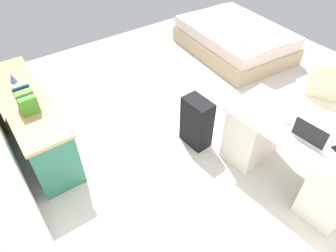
# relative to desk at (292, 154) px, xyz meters

# --- Properties ---
(ground_plane) EXTENTS (6.01, 6.01, 0.00)m
(ground_plane) POSITION_rel_desk_xyz_m (1.21, -0.11, -0.39)
(ground_plane) COLOR beige
(desk) EXTENTS (1.49, 0.78, 0.75)m
(desk) POSITION_rel_desk_xyz_m (0.00, 0.00, 0.00)
(desk) COLOR silver
(desk) RESTS_ON ground_plane
(office_chair) EXTENTS (0.62, 0.62, 0.94)m
(office_chair) POSITION_rel_desk_xyz_m (0.24, -0.81, 0.03)
(office_chair) COLOR black
(office_chair) RESTS_ON ground_plane
(credenza) EXTENTS (1.80, 0.48, 0.73)m
(credenza) POSITION_rel_desk_xyz_m (2.11, 2.02, -0.02)
(credenza) COLOR #2D7056
(credenza) RESTS_ON ground_plane
(bed) EXTENTS (2.01, 1.55, 0.58)m
(bed) POSITION_rel_desk_xyz_m (2.37, -1.58, -0.15)
(bed) COLOR tan
(bed) RESTS_ON ground_plane
(suitcase_black) EXTENTS (0.37, 0.24, 0.64)m
(suitcase_black) POSITION_rel_desk_xyz_m (1.01, 0.44, -0.07)
(suitcase_black) COLOR black
(suitcase_black) RESTS_ON ground_plane
(laptop) EXTENTS (0.33, 0.25, 0.21)m
(laptop) POSITION_rel_desk_xyz_m (-0.12, 0.06, 0.41)
(laptop) COLOR silver
(laptop) RESTS_ON desk
(computer_mouse) EXTENTS (0.07, 0.10, 0.03)m
(computer_mouse) POSITION_rel_desk_xyz_m (0.14, 0.04, 0.37)
(computer_mouse) COLOR white
(computer_mouse) RESTS_ON desk
(book_row) EXTENTS (0.23, 0.17, 0.22)m
(book_row) POSITION_rel_desk_xyz_m (1.85, 2.02, 0.44)
(book_row) COLOR #408824
(book_row) RESTS_ON credenza
(figurine_small) EXTENTS (0.08, 0.08, 0.11)m
(figurine_small) POSITION_rel_desk_xyz_m (2.45, 2.02, 0.39)
(figurine_small) COLOR #4C7FBF
(figurine_small) RESTS_ON credenza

